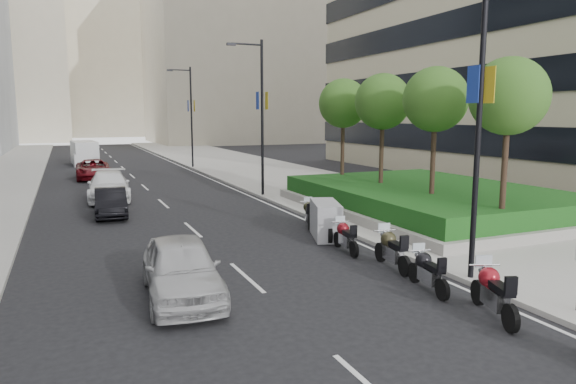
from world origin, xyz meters
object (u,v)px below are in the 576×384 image
lamp_post_1 (260,110)px  car_d (93,169)px  motorcycle_1 (493,292)px  car_a (181,268)px  lamp_post_2 (190,112)px  car_c (109,186)px  motorcycle_2 (427,271)px  motorcycle_3 (392,250)px  motorcycle_5 (325,220)px  car_b (111,202)px  delivery_van (85,154)px  lamp_post_0 (475,104)px  motorcycle_4 (345,237)px  motorcycle_6 (309,214)px

lamp_post_1 → car_d: bearing=123.1°
motorcycle_1 → car_a: bearing=76.3°
lamp_post_2 → car_c: 18.01m
motorcycle_2 → motorcycle_3: 2.14m
motorcycle_3 → motorcycle_1: bearing=-173.0°
motorcycle_3 → motorcycle_5: bearing=8.1°
motorcycle_2 → car_b: 16.15m
lamp_post_2 → car_c: lamp_post_2 is taller
delivery_van → motorcycle_1: bearing=-84.9°
lamp_post_0 → motorcycle_4: (-1.52, 4.33, -4.52)m
car_a → delivery_van: size_ratio=0.84×
motorcycle_2 → car_d: size_ratio=0.39×
lamp_post_0 → car_c: size_ratio=1.64×
motorcycle_1 → delivery_van: delivery_van is taller
lamp_post_0 → delivery_van: lamp_post_0 is taller
motorcycle_3 → delivery_van: size_ratio=0.41×
motorcycle_1 → motorcycle_5: 8.69m
motorcycle_5 → motorcycle_6: motorcycle_5 is taller
motorcycle_2 → car_b: size_ratio=0.51×
car_d → delivery_van: size_ratio=0.96×
motorcycle_1 → car_a: car_a is taller
lamp_post_1 → motorcycle_6: (-0.85, -8.30, -4.52)m
motorcycle_3 → lamp_post_0: bearing=-142.0°
motorcycle_2 → motorcycle_3: (0.30, 2.12, 0.06)m
lamp_post_1 → car_a: bearing=-117.4°
motorcycle_6 → delivery_van: 34.73m
lamp_post_0 → delivery_van: size_ratio=1.62×
lamp_post_0 → delivery_van: (-8.71, 42.52, -4.01)m
lamp_post_1 → motorcycle_1: lamp_post_1 is taller
delivery_van → motorcycle_4: bearing=-83.8°
lamp_post_0 → car_c: bearing=112.8°
motorcycle_4 → car_c: bearing=30.9°
lamp_post_0 → delivery_van: bearing=101.6°
car_c → lamp_post_1: bearing=-13.1°
motorcycle_4 → car_d: (-7.01, 25.76, 0.20)m
motorcycle_5 → delivery_van: size_ratio=0.46×
car_b → delivery_van: 28.09m
car_d → motorcycle_1: bearing=-76.6°
delivery_van → car_a: bearing=-93.1°
lamp_post_0 → motorcycle_2: size_ratio=4.36×
car_a → lamp_post_1: bearing=67.5°
motorcycle_1 → motorcycle_4: bearing=22.1°
lamp_post_2 → car_c: size_ratio=1.64×
car_a → car_c: 17.50m
lamp_post_2 → car_b: 22.70m
lamp_post_2 → motorcycle_4: lamp_post_2 is taller
motorcycle_4 → motorcycle_6: size_ratio=1.05×
motorcycle_3 → motorcycle_6: bearing=5.1°
motorcycle_3 → car_a: car_a is taller
motorcycle_3 → car_d: (-7.36, 28.06, 0.13)m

